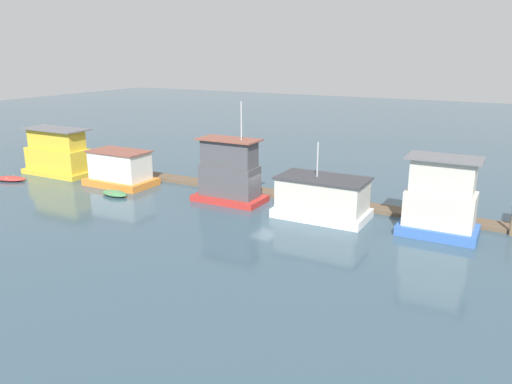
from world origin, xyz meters
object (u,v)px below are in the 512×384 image
(houseboat_blue, at_px, (440,201))
(mooring_post_far_right, at_px, (512,221))
(houseboat_orange, at_px, (120,169))
(houseboat_red, at_px, (229,174))
(mooring_post_centre, at_px, (226,182))
(dinghy_red, at_px, (10,179))
(houseboat_yellow, at_px, (58,154))
(houseboat_white, at_px, (322,198))
(dinghy_green, at_px, (115,193))

(houseboat_blue, xyz_separation_m, mooring_post_far_right, (4.50, 2.20, -1.42))
(houseboat_orange, relative_size, houseboat_red, 0.75)
(houseboat_blue, relative_size, mooring_post_centre, 2.91)
(mooring_post_centre, bearing_deg, dinghy_red, -162.14)
(houseboat_yellow, xyz_separation_m, houseboat_orange, (8.67, -0.26, -0.58))
(houseboat_orange, height_order, houseboat_red, houseboat_red)
(dinghy_red, xyz_separation_m, mooring_post_centre, (20.76, 6.69, 0.73))
(dinghy_red, relative_size, mooring_post_far_right, 1.72)
(houseboat_white, distance_m, mooring_post_centre, 10.45)
(houseboat_blue, bearing_deg, dinghy_red, -173.49)
(houseboat_yellow, bearing_deg, dinghy_green, -17.33)
(houseboat_orange, bearing_deg, mooring_post_far_right, 4.58)
(houseboat_blue, xyz_separation_m, mooring_post_centre, (-18.56, 2.20, -1.49))
(dinghy_red, height_order, mooring_post_centre, mooring_post_centre)
(houseboat_orange, distance_m, mooring_post_centre, 10.48)
(dinghy_green, xyz_separation_m, mooring_post_centre, (7.98, 5.77, 0.71))
(houseboat_orange, xyz_separation_m, houseboat_red, (11.82, 0.43, 0.85))
(mooring_post_centre, distance_m, mooring_post_far_right, 23.06)
(houseboat_orange, xyz_separation_m, houseboat_white, (20.25, 0.12, -0.01))
(dinghy_red, height_order, dinghy_green, dinghy_green)
(houseboat_yellow, distance_m, houseboat_red, 20.49)
(houseboat_white, relative_size, houseboat_blue, 1.27)
(houseboat_blue, bearing_deg, mooring_post_centre, 173.23)
(houseboat_orange, height_order, dinghy_red, houseboat_orange)
(houseboat_white, xyz_separation_m, dinghy_red, (-30.89, -4.15, -1.30))
(houseboat_yellow, relative_size, dinghy_red, 2.15)
(houseboat_red, distance_m, houseboat_blue, 16.87)
(dinghy_red, distance_m, mooring_post_far_right, 44.34)
(houseboat_orange, relative_size, dinghy_green, 2.20)
(dinghy_green, distance_m, mooring_post_centre, 9.88)
(houseboat_orange, distance_m, dinghy_green, 3.99)
(houseboat_orange, relative_size, mooring_post_centre, 3.38)
(dinghy_green, bearing_deg, houseboat_orange, 124.47)
(houseboat_white, relative_size, mooring_post_far_right, 3.43)
(houseboat_red, height_order, dinghy_green, houseboat_red)
(houseboat_red, relative_size, mooring_post_far_right, 4.15)
(houseboat_blue, height_order, mooring_post_centre, houseboat_blue)
(mooring_post_centre, height_order, mooring_post_far_right, mooring_post_far_right)
(houseboat_yellow, distance_m, houseboat_blue, 37.35)
(houseboat_white, relative_size, dinghy_green, 2.42)
(dinghy_red, height_order, mooring_post_far_right, mooring_post_far_right)
(houseboat_orange, height_order, houseboat_white, houseboat_white)
(houseboat_blue, xyz_separation_m, dinghy_green, (-26.54, -3.57, -2.21))
(houseboat_yellow, distance_m, mooring_post_far_right, 41.93)
(houseboat_red, xyz_separation_m, dinghy_green, (-9.68, -3.55, -2.15))
(mooring_post_centre, relative_size, mooring_post_far_right, 0.93)
(mooring_post_far_right, bearing_deg, mooring_post_centre, 180.00)
(houseboat_blue, xyz_separation_m, dinghy_red, (-39.32, -4.49, -2.22))
(houseboat_yellow, xyz_separation_m, dinghy_green, (10.81, -3.37, -1.88))
(houseboat_blue, bearing_deg, houseboat_orange, -179.10)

